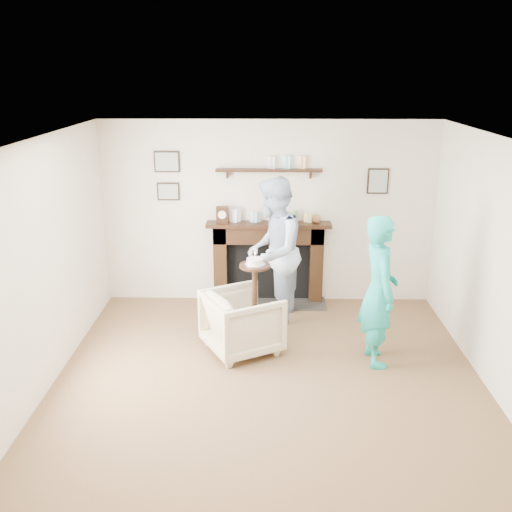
# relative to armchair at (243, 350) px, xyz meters

# --- Properties ---
(ground) EXTENTS (5.00, 5.00, 0.00)m
(ground) POSITION_rel_armchair_xyz_m (0.30, -0.93, 0.00)
(ground) COLOR brown
(ground) RESTS_ON ground
(room_shell) EXTENTS (4.54, 5.02, 2.52)m
(room_shell) POSITION_rel_armchair_xyz_m (0.30, -0.24, 1.62)
(room_shell) COLOR beige
(room_shell) RESTS_ON ground
(armchair) EXTENTS (1.06, 1.05, 0.72)m
(armchair) POSITION_rel_armchair_xyz_m (0.00, 0.00, 0.00)
(armchair) COLOR tan
(armchair) RESTS_ON ground
(man) EXTENTS (0.88, 1.04, 1.88)m
(man) POSITION_rel_armchair_xyz_m (0.35, 0.83, 0.00)
(man) COLOR #C6DFF8
(man) RESTS_ON ground
(woman) EXTENTS (0.46, 0.65, 1.68)m
(woman) POSITION_rel_armchair_xyz_m (1.49, -0.22, 0.00)
(woman) COLOR #20B8AC
(woman) RESTS_ON ground
(pedestal_table) EXTENTS (0.35, 0.35, 1.13)m
(pedestal_table) POSITION_rel_armchair_xyz_m (0.14, 0.19, 0.70)
(pedestal_table) COLOR black
(pedestal_table) RESTS_ON ground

